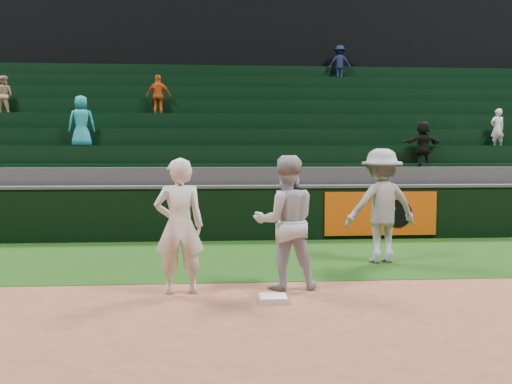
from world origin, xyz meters
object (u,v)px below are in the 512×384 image
at_px(first_baseman, 179,226).
at_px(baserunner, 286,222).
at_px(first_base, 273,299).
at_px(base_coach, 381,206).

relative_size(first_baseman, baserunner, 0.98).
distance_m(first_baseman, baserunner, 1.55).
height_order(first_base, baserunner, baserunner).
distance_m(first_base, baserunner, 1.23).
bearing_deg(baserunner, first_baseman, 3.61).
bearing_deg(first_base, baserunner, 70.58).
relative_size(first_base, first_baseman, 0.19).
relative_size(first_base, baserunner, 0.18).
relative_size(first_base, base_coach, 0.17).
bearing_deg(baserunner, first_base, 67.16).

